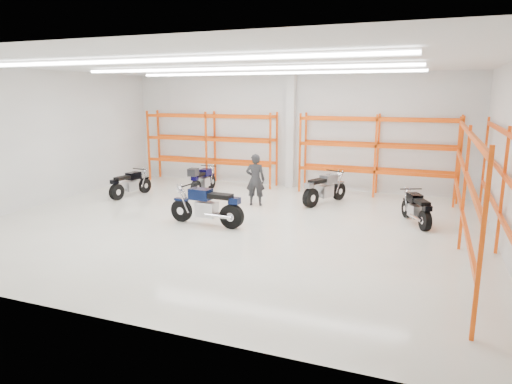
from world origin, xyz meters
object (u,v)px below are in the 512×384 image
at_px(motorcycle_back_a, 129,185).
at_px(motorcycle_back_d, 417,210).
at_px(structural_column, 291,131).
at_px(standing_man, 255,180).
at_px(motorcycle_back_b, 202,180).
at_px(motorcycle_back_c, 323,189).
at_px(motorcycle_main, 209,207).

bearing_deg(motorcycle_back_a, motorcycle_back_d, -0.29).
height_order(motorcycle_back_a, structural_column, structural_column).
relative_size(standing_man, structural_column, 0.39).
bearing_deg(motorcycle_back_a, motorcycle_back_b, 35.73).
relative_size(motorcycle_back_b, structural_column, 0.46).
distance_m(motorcycle_back_c, structural_column, 3.55).
xyz_separation_m(motorcycle_main, motorcycle_back_c, (2.45, 3.75, -0.03)).
relative_size(motorcycle_main, motorcycle_back_c, 1.14).
distance_m(motorcycle_back_b, structural_column, 4.03).
height_order(motorcycle_back_d, standing_man, standing_man).
bearing_deg(motorcycle_back_c, motorcycle_back_d, -26.30).
relative_size(motorcycle_back_a, motorcycle_back_d, 1.08).
distance_m(motorcycle_back_d, standing_man, 5.23).
bearing_deg(motorcycle_back_c, motorcycle_main, -123.15).
bearing_deg(motorcycle_back_a, motorcycle_back_c, 12.07).
height_order(motorcycle_back_c, standing_man, standing_man).
bearing_deg(motorcycle_back_d, structural_column, 141.85).
height_order(motorcycle_main, structural_column, structural_column).
distance_m(motorcycle_back_c, standing_man, 2.37).
height_order(motorcycle_back_b, standing_man, standing_man).
bearing_deg(motorcycle_back_c, standing_man, -154.17).
distance_m(motorcycle_main, standing_man, 2.78).
bearing_deg(motorcycle_main, motorcycle_back_c, 56.85).
bearing_deg(standing_man, motorcycle_back_c, -167.47).
xyz_separation_m(motorcycle_back_c, standing_man, (-2.10, -1.02, 0.37)).
bearing_deg(motorcycle_main, motorcycle_back_d, 21.94).
xyz_separation_m(motorcycle_back_a, standing_man, (4.79, 0.46, 0.42)).
bearing_deg(motorcycle_back_b, motorcycle_back_d, -11.64).
bearing_deg(motorcycle_back_b, motorcycle_back_c, -1.03).
bearing_deg(motorcycle_main, motorcycle_back_a, 152.83).
xyz_separation_m(motorcycle_back_b, motorcycle_back_d, (7.81, -1.61, -0.06)).
xyz_separation_m(motorcycle_back_a, motorcycle_back_d, (9.97, -0.05, -0.01)).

